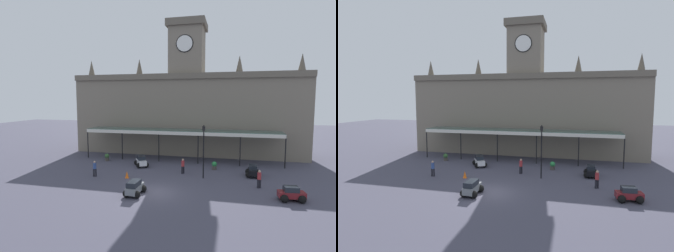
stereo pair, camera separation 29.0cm
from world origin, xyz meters
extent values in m
plane|color=#444252|center=(0.00, 0.00, 0.00)|extent=(140.00, 140.00, 0.00)
cube|color=slate|center=(0.00, 18.27, 5.87)|extent=(33.43, 6.15, 11.73)
cube|color=#685F52|center=(0.00, 15.04, 11.33)|extent=(33.43, 0.30, 0.80)
cube|color=slate|center=(0.00, 18.27, 15.05)|extent=(4.80, 4.80, 6.64)
cube|color=#61594D|center=(0.00, 18.27, 18.87)|extent=(5.50, 5.50, 1.00)
cylinder|color=white|center=(0.00, 15.81, 15.85)|extent=(2.20, 0.12, 2.20)
cylinder|color=black|center=(0.00, 15.85, 15.85)|extent=(2.46, 0.06, 2.46)
cone|color=#5B5448|center=(-15.72, 18.27, 13.03)|extent=(1.10, 1.10, 2.60)
cone|color=#5B5448|center=(-7.52, 18.27, 13.03)|extent=(1.10, 1.10, 2.60)
cone|color=#5B5448|center=(7.52, 18.27, 13.03)|extent=(1.10, 1.10, 2.60)
cone|color=#5B5448|center=(15.72, 18.27, 13.03)|extent=(1.10, 1.10, 2.60)
cube|color=#38564C|center=(0.00, 12.99, 4.01)|extent=(25.69, 3.20, 0.16)
cube|color=silver|center=(0.00, 11.39, 3.81)|extent=(25.69, 0.12, 0.44)
cylinder|color=black|center=(-12.84, 11.54, 1.97)|extent=(0.14, 0.14, 3.93)
cylinder|color=black|center=(-7.71, 11.54, 1.97)|extent=(0.14, 0.14, 3.93)
cylinder|color=black|center=(-2.57, 11.54, 1.97)|extent=(0.14, 0.14, 3.93)
cylinder|color=black|center=(2.57, 11.54, 1.97)|extent=(0.14, 0.14, 3.93)
cylinder|color=black|center=(7.71, 11.54, 1.97)|extent=(0.14, 0.14, 3.93)
cylinder|color=black|center=(12.84, 11.54, 1.97)|extent=(0.14, 0.14, 3.93)
cube|color=silver|center=(-3.95, 8.53, 0.54)|extent=(1.93, 2.39, 0.55)
cube|color=#1E232B|center=(-4.06, 8.71, 1.05)|extent=(1.51, 1.76, 0.45)
sphere|color=black|center=(-3.17, 8.10, 0.32)|extent=(0.64, 0.64, 0.64)
sphere|color=black|center=(-3.94, 7.64, 0.32)|extent=(0.64, 0.64, 0.64)
sphere|color=black|center=(-3.97, 9.43, 0.32)|extent=(0.64, 0.64, 0.64)
sphere|color=black|center=(-4.74, 8.97, 0.32)|extent=(0.64, 0.64, 0.64)
cube|color=slate|center=(-1.28, -0.78, 0.54)|extent=(0.97, 2.28, 0.55)
cube|color=#1E232B|center=(-1.29, -0.98, 1.05)|extent=(0.88, 1.58, 0.45)
sphere|color=black|center=(-1.71, 0.01, 0.32)|extent=(0.64, 0.64, 0.64)
sphere|color=black|center=(-0.81, -0.02, 0.32)|extent=(0.64, 0.64, 0.64)
sphere|color=black|center=(-1.75, -1.54, 0.32)|extent=(0.64, 0.64, 0.64)
sphere|color=black|center=(-0.85, -1.57, 0.32)|extent=(0.64, 0.64, 0.64)
cube|color=maroon|center=(11.44, 0.85, 0.52)|extent=(2.13, 1.09, 0.50)
cube|color=#1E232B|center=(11.40, 0.85, 0.98)|extent=(1.18, 0.91, 0.42)
sphere|color=black|center=(12.07, 1.36, 0.32)|extent=(0.64, 0.64, 0.64)
sphere|color=black|center=(12.16, 0.48, 0.32)|extent=(0.64, 0.64, 0.64)
sphere|color=black|center=(10.73, 1.22, 0.32)|extent=(0.64, 0.64, 0.64)
sphere|color=black|center=(10.82, 0.34, 0.32)|extent=(0.64, 0.64, 0.64)
cube|color=black|center=(8.92, 7.28, 0.52)|extent=(0.94, 2.08, 0.50)
cube|color=#1E232B|center=(8.93, 7.33, 0.98)|extent=(0.83, 1.12, 0.42)
sphere|color=black|center=(9.34, 6.59, 0.32)|extent=(0.64, 0.64, 0.64)
sphere|color=black|center=(8.46, 6.62, 0.32)|extent=(0.64, 0.64, 0.64)
sphere|color=black|center=(9.39, 7.94, 0.32)|extent=(0.64, 0.64, 0.64)
sphere|color=black|center=(8.51, 7.97, 0.32)|extent=(0.64, 0.64, 0.64)
cylinder|color=black|center=(9.31, 3.57, 0.41)|extent=(0.17, 0.17, 0.82)
cylinder|color=black|center=(9.12, 3.47, 0.41)|extent=(0.17, 0.17, 0.82)
cylinder|color=#A52D33|center=(9.21, 3.52, 1.13)|extent=(0.34, 0.34, 0.62)
sphere|color=tan|center=(9.21, 3.52, 1.55)|extent=(0.23, 0.23, 0.23)
cylinder|color=black|center=(1.62, 6.64, 0.41)|extent=(0.17, 0.17, 0.82)
cylinder|color=black|center=(1.46, 6.49, 0.41)|extent=(0.17, 0.17, 0.82)
cylinder|color=#A52D33|center=(1.54, 6.56, 1.13)|extent=(0.34, 0.34, 0.62)
sphere|color=tan|center=(1.54, 6.56, 1.55)|extent=(0.23, 0.23, 0.23)
cylinder|color=black|center=(-7.21, 3.36, 0.41)|extent=(0.17, 0.17, 0.82)
cylinder|color=black|center=(-7.43, 3.31, 0.41)|extent=(0.17, 0.17, 0.82)
cylinder|color=#334C8C|center=(-7.32, 3.33, 1.13)|extent=(0.34, 0.34, 0.62)
sphere|color=tan|center=(-7.32, 3.33, 1.55)|extent=(0.23, 0.23, 0.23)
cylinder|color=black|center=(3.89, 5.39, 2.48)|extent=(0.13, 0.13, 4.97)
cube|color=black|center=(3.89, 5.39, 5.19)|extent=(0.30, 0.30, 0.44)
sphere|color=black|center=(3.89, 5.39, 5.47)|extent=(0.14, 0.14, 0.14)
cone|color=orange|center=(-3.80, 3.58, 0.36)|extent=(0.40, 0.40, 0.72)
cylinder|color=#47423D|center=(-9.36, 10.28, 0.21)|extent=(0.56, 0.56, 0.42)
sphere|color=#325B2F|center=(-9.36, 10.28, 0.66)|extent=(0.60, 0.60, 0.60)
cylinder|color=#47423D|center=(4.78, 9.06, 0.21)|extent=(0.56, 0.56, 0.42)
sphere|color=#287E40|center=(4.78, 9.06, 0.66)|extent=(0.60, 0.60, 0.60)
camera|label=1|loc=(6.65, -21.66, 8.16)|focal=28.56mm
camera|label=2|loc=(6.94, -21.59, 8.16)|focal=28.56mm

